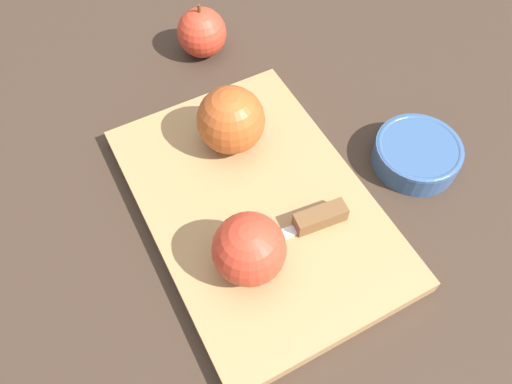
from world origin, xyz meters
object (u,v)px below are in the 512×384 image
Objects in this scene: apple_whole at (202,33)px; bowl at (417,153)px; apple_half_right at (249,249)px; apple_half_left at (231,120)px; knife at (313,220)px.

apple_whole is 0.37m from bowl.
apple_half_right is at bearing -19.94° from apple_whole.
apple_half_right is at bearing -84.75° from bowl.
apple_half_left is 0.52× the size of knife.
apple_half_left is 0.76× the size of bowl.
apple_whole is at bearing -87.48° from knife.
apple_half_right is 0.49× the size of knife.
knife is at bearing 178.96° from apple_half_left.
apple_half_left is at bearing -74.00° from knife.
apple_half_left is at bearing -125.25° from bowl.
apple_whole is (-0.20, 0.06, -0.03)m from apple_half_left.
apple_half_left is 1.07× the size of apple_half_right.
apple_whole is at bearing -157.60° from bowl.
knife reaches higher than bowl.
apple_half_right is 0.40m from apple_whole.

